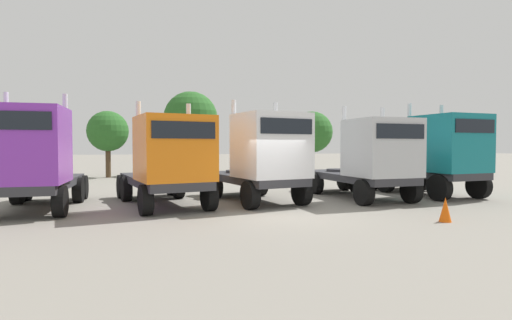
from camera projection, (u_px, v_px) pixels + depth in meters
The scene contains 10 objects.
ground at pixel (283, 215), 13.21m from camera, with size 200.00×200.00×0.00m, color gray.
semi_truck_purple at pixel (31, 158), 13.56m from camera, with size 2.66×5.92×4.16m.
semi_truck_orange at pixel (169, 161), 14.67m from camera, with size 3.82×6.58×3.92m.
semi_truck_white at pixel (263, 157), 15.83m from camera, with size 3.75×6.20×4.10m.
semi_truck_silver at pixel (370, 159), 16.79m from camera, with size 3.02×6.50×3.95m.
semi_truck_teal at pixel (439, 154), 18.00m from camera, with size 3.21×6.02×4.21m.
traffic_cone_near at pixel (445, 210), 12.09m from camera, with size 0.36×0.36×0.74m, color #F2590C.
oak_far_left at pixel (108, 131), 29.00m from camera, with size 2.91×2.91×4.80m.
oak_far_centre at pixel (191, 119), 32.09m from camera, with size 4.27×4.27×6.61m.
oak_far_right at pixel (312, 132), 34.57m from camera, with size 3.52×3.52×5.24m.
Camera 1 is at (-4.01, -12.54, 2.28)m, focal length 28.30 mm.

